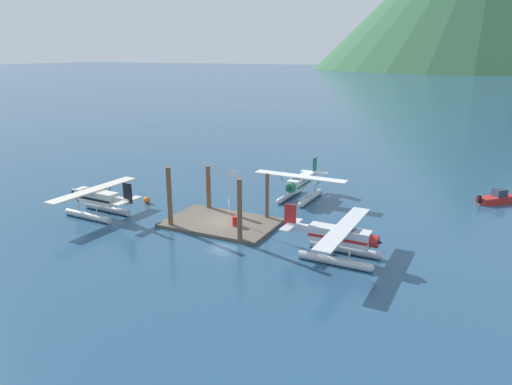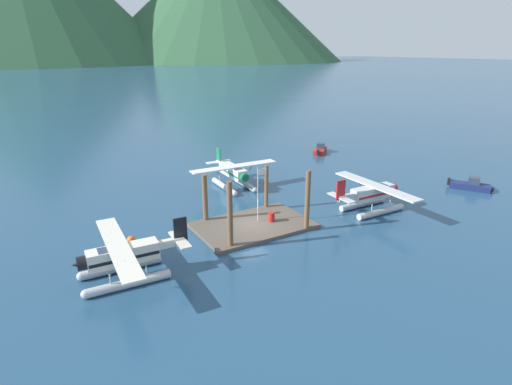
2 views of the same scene
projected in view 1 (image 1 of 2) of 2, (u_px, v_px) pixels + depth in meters
ground_plane at (221, 224)px, 44.66m from camera, size 1200.00×1200.00×0.00m
dock_platform at (221, 223)px, 44.62m from camera, size 10.28×6.72×0.30m
piling_near_left at (169, 198)px, 43.03m from camera, size 0.45×0.45×5.72m
piling_near_right at (240, 211)px, 39.61m from camera, size 0.44×0.44×5.58m
piling_far_left at (208, 188)px, 48.06m from camera, size 0.47×0.47×4.64m
piling_far_right at (267, 197)px, 45.21m from camera, size 0.38×0.38×4.60m
flagpole at (230, 188)px, 43.58m from camera, size 0.95×0.10×5.11m
fuel_drum at (235, 221)px, 43.37m from camera, size 0.62×0.62×0.88m
mooring_buoy at (147, 200)px, 50.85m from camera, size 0.71×0.71×0.71m
seaplane_white_bow_right at (300, 185)px, 51.95m from camera, size 10.44×7.98×3.84m
seaplane_cream_port_aft at (97, 200)px, 46.68m from camera, size 7.98×10.46×3.84m
seaplane_silver_stbd_aft at (340, 240)px, 36.78m from camera, size 7.98×10.43×3.84m
boat_red_open_east at (498, 198)px, 50.99m from camera, size 4.13×3.92×1.50m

